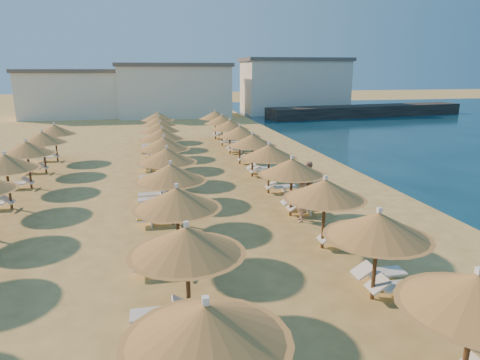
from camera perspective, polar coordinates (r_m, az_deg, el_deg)
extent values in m
plane|color=#E5BB64|center=(17.28, -0.22, -7.63)|extent=(220.00, 220.00, 0.00)
cube|color=black|center=(64.13, 16.58, 8.84)|extent=(30.26, 8.22, 1.50)
cube|color=silver|center=(64.06, -20.48, 10.54)|extent=(15.00, 8.00, 6.00)
cube|color=#59514C|center=(63.96, -20.75, 13.44)|extent=(15.60, 8.48, 0.50)
cube|color=silver|center=(61.85, -8.74, 11.54)|extent=(15.00, 8.00, 6.80)
cube|color=#59514C|center=(61.77, -8.88, 14.92)|extent=(15.60, 8.48, 0.50)
cube|color=silver|center=(66.50, 7.21, 12.14)|extent=(15.00, 8.00, 7.60)
cube|color=#59514C|center=(66.46, 7.32, 15.63)|extent=(15.60, 8.48, 0.50)
cylinder|color=brown|center=(10.42, 28.11, -18.75)|extent=(0.12, 0.12, 2.20)
cone|color=#94602B|center=(9.84, 28.97, -12.78)|extent=(2.83, 2.83, 0.72)
cone|color=#94602B|center=(9.98, 28.75, -14.32)|extent=(3.06, 3.06, 0.12)
cube|color=white|center=(9.67, 29.29, -10.50)|extent=(0.12, 0.12, 0.14)
cylinder|color=brown|center=(13.08, 17.53, -10.67)|extent=(0.12, 0.12, 2.20)
cone|color=#94602B|center=(12.63, 17.95, -5.69)|extent=(2.83, 2.83, 0.72)
cone|color=#94602B|center=(12.73, 17.84, -6.95)|extent=(3.06, 3.06, 0.12)
cube|color=white|center=(12.49, 18.10, -3.83)|extent=(0.12, 0.12, 0.14)
cylinder|color=brown|center=(16.18, 11.07, -5.30)|extent=(0.12, 0.12, 2.20)
cone|color=#94602B|center=(15.82, 11.28, -1.17)|extent=(2.83, 2.83, 0.72)
cone|color=#94602B|center=(15.90, 11.23, -2.21)|extent=(3.06, 3.06, 0.12)
cube|color=white|center=(15.71, 11.36, 0.33)|extent=(0.12, 0.12, 0.14)
cylinder|color=brown|center=(19.52, 6.82, -1.67)|extent=(0.12, 0.12, 2.20)
cone|color=#94602B|center=(19.21, 6.93, 1.80)|extent=(2.83, 2.83, 0.72)
cone|color=#94602B|center=(19.28, 6.90, 0.93)|extent=(3.06, 3.06, 0.12)
cube|color=white|center=(19.12, 6.97, 3.05)|extent=(0.12, 0.12, 0.14)
cylinder|color=brown|center=(22.98, 3.84, 0.89)|extent=(0.12, 0.12, 2.20)
cone|color=#94602B|center=(22.72, 3.89, 3.86)|extent=(2.83, 2.83, 0.72)
cone|color=#94602B|center=(22.78, 3.88, 3.12)|extent=(3.06, 3.06, 0.12)
cube|color=white|center=(22.65, 3.91, 4.93)|extent=(0.12, 0.12, 0.14)
cylinder|color=brown|center=(26.52, 1.64, 2.78)|extent=(0.12, 0.12, 2.20)
cone|color=#94602B|center=(26.30, 1.66, 5.36)|extent=(2.83, 2.83, 0.72)
cone|color=#94602B|center=(26.35, 1.66, 4.71)|extent=(3.06, 3.06, 0.12)
cube|color=white|center=(26.24, 1.67, 6.28)|extent=(0.12, 0.12, 0.14)
cylinder|color=brown|center=(30.12, -0.03, 4.21)|extent=(0.12, 0.12, 2.20)
cone|color=#94602B|center=(29.92, -0.03, 6.49)|extent=(2.83, 2.83, 0.72)
cone|color=#94602B|center=(29.97, -0.03, 5.92)|extent=(3.06, 3.06, 0.12)
cube|color=white|center=(29.86, -0.03, 7.31)|extent=(0.12, 0.12, 0.14)
cylinder|color=brown|center=(33.75, -1.36, 5.34)|extent=(0.12, 0.12, 2.20)
cone|color=#94602B|center=(33.57, -1.37, 7.38)|extent=(2.83, 2.83, 0.72)
cone|color=#94602B|center=(33.61, -1.37, 6.87)|extent=(3.06, 3.06, 0.12)
cube|color=white|center=(33.52, -1.37, 8.10)|extent=(0.12, 0.12, 0.14)
cylinder|color=brown|center=(37.40, -2.43, 6.24)|extent=(0.12, 0.12, 2.20)
cone|color=#94602B|center=(37.24, -2.45, 8.08)|extent=(2.83, 2.83, 0.72)
cone|color=#94602B|center=(37.28, -2.44, 7.62)|extent=(3.06, 3.06, 0.12)
cube|color=white|center=(37.20, -2.45, 8.74)|extent=(0.12, 0.12, 0.14)
cylinder|color=brown|center=(41.07, -3.31, 6.98)|extent=(0.12, 0.12, 2.20)
cone|color=#94602B|center=(40.93, -3.33, 8.66)|extent=(2.83, 2.83, 0.72)
cone|color=#94602B|center=(40.96, -3.32, 8.24)|extent=(3.06, 3.06, 0.12)
cube|color=white|center=(40.89, -3.34, 9.26)|extent=(0.12, 0.12, 0.14)
cone|color=#94602B|center=(7.75, -4.55, -18.49)|extent=(2.83, 2.83, 0.72)
cone|color=#94602B|center=(7.92, -4.50, -20.30)|extent=(3.06, 3.06, 0.12)
cube|color=white|center=(7.52, -4.61, -15.74)|extent=(0.12, 0.12, 0.14)
cylinder|color=brown|center=(11.59, -6.93, -13.48)|extent=(0.12, 0.12, 2.20)
cone|color=#94602B|center=(11.07, -7.13, -7.94)|extent=(2.83, 2.83, 0.72)
cone|color=#94602B|center=(11.19, -7.08, -9.36)|extent=(3.06, 3.06, 0.12)
cube|color=white|center=(10.92, -7.20, -5.86)|extent=(0.12, 0.12, 0.14)
cylinder|color=brown|center=(15.00, -8.25, -6.80)|extent=(0.12, 0.12, 2.20)
cone|color=#94602B|center=(14.61, -8.43, -2.37)|extent=(2.83, 2.83, 0.72)
cone|color=#94602B|center=(14.70, -8.38, -3.49)|extent=(3.06, 3.06, 0.12)
cube|color=white|center=(14.49, -8.49, -0.74)|extent=(0.12, 0.12, 0.14)
cylinder|color=brown|center=(18.55, -9.06, -2.62)|extent=(0.12, 0.12, 2.20)
cone|color=#94602B|center=(18.23, -9.21, 1.02)|extent=(2.83, 2.83, 0.72)
cone|color=#94602B|center=(18.30, -9.17, 0.10)|extent=(3.06, 3.06, 0.12)
cube|color=white|center=(18.14, -9.26, 2.34)|extent=(0.12, 0.12, 0.14)
cylinder|color=brown|center=(22.16, -9.60, 0.20)|extent=(0.12, 0.12, 2.20)
cone|color=#94602B|center=(21.90, -9.73, 3.27)|extent=(2.83, 2.83, 0.72)
cone|color=#94602B|center=(21.96, -9.70, 2.50)|extent=(3.06, 3.06, 0.12)
cube|color=white|center=(21.82, -9.78, 4.38)|extent=(0.12, 0.12, 0.14)
cylinder|color=brown|center=(25.82, -9.98, 2.23)|extent=(0.12, 0.12, 2.20)
cone|color=#94602B|center=(25.59, -10.10, 4.88)|extent=(2.83, 2.83, 0.72)
cone|color=#94602B|center=(25.64, -10.07, 4.22)|extent=(3.06, 3.06, 0.12)
cube|color=white|center=(25.52, -10.14, 5.83)|extent=(0.12, 0.12, 0.14)
cylinder|color=brown|center=(29.50, -10.27, 3.75)|extent=(0.12, 0.12, 2.20)
cone|color=#94602B|center=(29.30, -10.38, 6.08)|extent=(2.83, 2.83, 0.72)
cone|color=#94602B|center=(29.35, -10.35, 5.50)|extent=(3.06, 3.06, 0.12)
cube|color=white|center=(29.24, -10.42, 6.91)|extent=(0.12, 0.12, 0.14)
cylinder|color=brown|center=(33.20, -10.50, 4.94)|extent=(0.12, 0.12, 2.20)
cone|color=#94602B|center=(33.02, -10.60, 7.01)|extent=(2.83, 2.83, 0.72)
cone|color=#94602B|center=(33.06, -10.57, 6.50)|extent=(3.06, 3.06, 0.12)
cube|color=white|center=(32.97, -10.63, 7.75)|extent=(0.12, 0.12, 0.14)
cylinder|color=brown|center=(36.91, -10.68, 5.89)|extent=(0.12, 0.12, 2.20)
cone|color=#94602B|center=(36.75, -10.77, 7.75)|extent=(2.83, 2.83, 0.72)
cone|color=#94602B|center=(36.78, -10.75, 7.29)|extent=(3.06, 3.06, 0.12)
cube|color=white|center=(36.70, -10.81, 8.42)|extent=(0.12, 0.12, 0.14)
cylinder|color=brown|center=(40.62, -10.83, 6.66)|extent=(0.12, 0.12, 2.20)
cone|color=#94602B|center=(40.48, -10.92, 8.36)|extent=(2.83, 2.83, 0.72)
cone|color=#94602B|center=(40.51, -10.90, 7.94)|extent=(3.06, 3.06, 0.12)
cube|color=white|center=(40.44, -10.95, 8.96)|extent=(0.12, 0.12, 0.14)
cylinder|color=brown|center=(23.15, -28.45, -0.78)|extent=(0.12, 0.12, 2.20)
cone|color=#94602B|center=(22.89, -28.81, 2.15)|extent=(2.83, 2.83, 0.72)
cone|color=#94602B|center=(22.95, -28.72, 1.42)|extent=(3.06, 3.06, 0.12)
cube|color=white|center=(22.82, -28.94, 3.20)|extent=(0.12, 0.12, 0.14)
cylinder|color=brown|center=(26.67, -26.28, 1.32)|extent=(0.12, 0.12, 2.20)
cone|color=#94602B|center=(26.45, -26.57, 3.87)|extent=(2.83, 2.83, 0.72)
cone|color=#94602B|center=(26.50, -26.50, 3.23)|extent=(3.06, 3.06, 0.12)
cube|color=white|center=(26.38, -26.68, 4.79)|extent=(0.12, 0.12, 0.14)
cylinder|color=brown|center=(30.25, -24.61, 2.92)|extent=(0.12, 0.12, 2.20)
cone|color=#94602B|center=(30.05, -24.86, 5.18)|extent=(2.83, 2.83, 0.72)
cone|color=#94602B|center=(30.10, -24.80, 4.62)|extent=(3.06, 3.06, 0.12)
cube|color=white|center=(29.99, -24.95, 5.99)|extent=(0.12, 0.12, 0.14)
cylinder|color=brown|center=(33.86, -23.30, 4.18)|extent=(0.12, 0.12, 2.20)
cone|color=#94602B|center=(33.69, -23.51, 6.20)|extent=(2.83, 2.83, 0.72)
cone|color=#94602B|center=(33.73, -23.46, 5.70)|extent=(3.06, 3.06, 0.12)
cube|color=white|center=(33.64, -23.58, 6.92)|extent=(0.12, 0.12, 0.14)
cube|color=white|center=(13.86, 20.61, -13.06)|extent=(1.27, 0.61, 0.06)
cube|color=white|center=(13.93, 20.55, -13.64)|extent=(0.06, 0.55, 0.32)
cube|color=white|center=(13.43, 17.88, -13.06)|extent=(0.58, 0.61, 0.40)
cube|color=white|center=(14.54, 18.70, -11.55)|extent=(1.27, 0.61, 0.06)
cube|color=white|center=(14.60, 18.65, -12.11)|extent=(0.06, 0.55, 0.32)
cube|color=white|center=(14.13, 16.06, -11.49)|extent=(0.58, 0.61, 0.40)
cube|color=white|center=(11.95, -11.31, -17.05)|extent=(1.27, 0.61, 0.06)
cube|color=white|center=(12.04, -11.27, -17.70)|extent=(0.06, 0.55, 0.32)
cube|color=white|center=(11.90, -7.57, -16.26)|extent=(0.58, 0.61, 0.40)
cube|color=white|center=(16.82, 13.79, -7.53)|extent=(1.27, 0.61, 0.06)
cube|color=white|center=(16.88, 13.76, -8.04)|extent=(0.06, 0.55, 0.32)
cube|color=white|center=(16.47, 11.44, -7.36)|extent=(0.58, 0.61, 0.40)
cube|color=white|center=(15.28, -11.56, -9.71)|extent=(1.27, 0.61, 0.06)
cube|color=white|center=(15.35, -11.53, -10.26)|extent=(0.06, 0.55, 0.32)
cube|color=white|center=(15.24, -8.73, -9.07)|extent=(0.58, 0.61, 0.40)
cube|color=white|center=(14.47, -11.51, -11.16)|extent=(1.27, 0.61, 0.06)
cube|color=white|center=(14.54, -11.48, -11.73)|extent=(0.06, 0.55, 0.32)
cube|color=white|center=(14.42, -8.50, -10.49)|extent=(0.58, 0.61, 0.40)
cube|color=orange|center=(14.44, -11.52, -10.96)|extent=(1.22, 0.56, 0.05)
cube|color=white|center=(20.05, 9.20, -3.65)|extent=(1.27, 0.61, 0.06)
cube|color=white|center=(20.10, 9.18, -4.09)|extent=(0.06, 0.55, 0.32)
cube|color=white|center=(19.75, 7.17, -3.43)|extent=(0.58, 0.61, 0.40)
cube|color=orange|center=(20.03, 9.20, -3.51)|extent=(1.22, 0.56, 0.05)
cube|color=white|center=(20.85, 8.31, -2.90)|extent=(1.27, 0.61, 0.06)
cube|color=white|center=(20.89, 8.30, -3.32)|extent=(0.06, 0.55, 0.32)
cube|color=white|center=(20.56, 6.36, -2.67)|extent=(0.58, 0.61, 0.40)
cube|color=white|center=(18.78, -11.71, -5.05)|extent=(1.27, 0.61, 0.06)
cube|color=white|center=(18.83, -11.69, -5.50)|extent=(0.06, 0.55, 0.32)
cube|color=white|center=(18.74, -9.43, -4.52)|extent=(0.58, 0.61, 0.40)
cube|color=orange|center=(18.76, -11.72, -4.89)|extent=(1.22, 0.56, 0.05)
cube|color=white|center=(23.43, 5.93, -0.86)|extent=(1.27, 0.61, 0.06)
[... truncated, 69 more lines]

